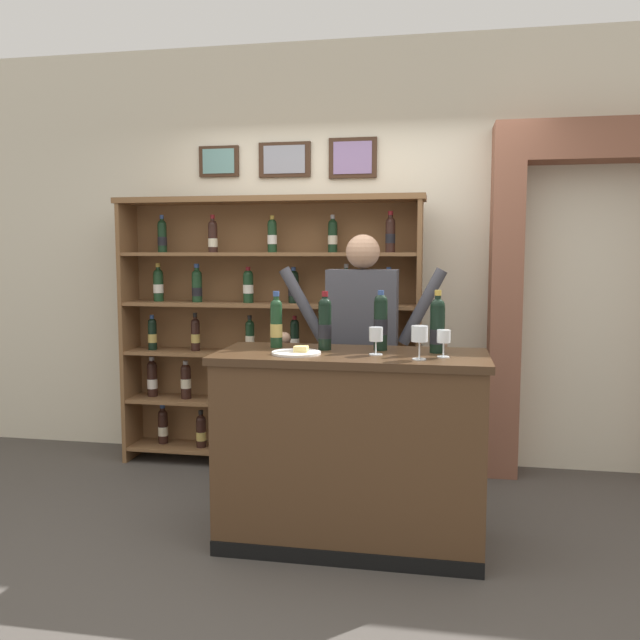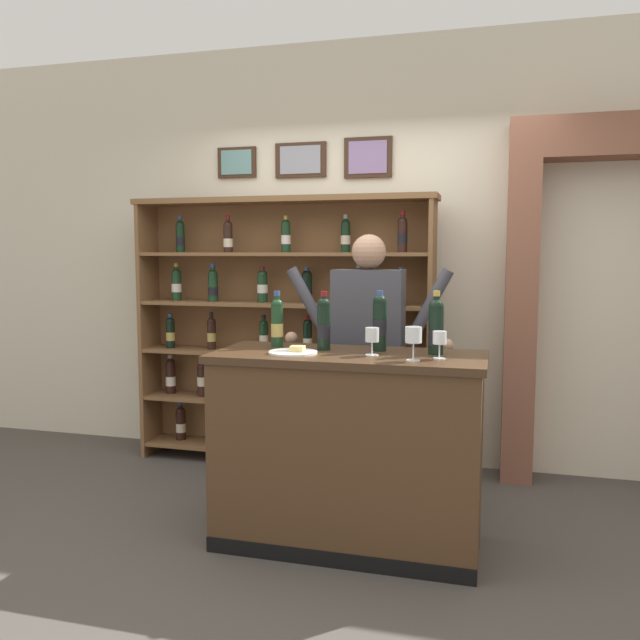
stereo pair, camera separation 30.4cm
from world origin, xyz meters
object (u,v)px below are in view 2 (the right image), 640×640
(tasting_bottle_prosecco, at_px, (324,323))
(tasting_bottle_rosso, at_px, (436,326))
(tasting_bottle_vin_santo, at_px, (380,322))
(wine_glass_left, at_px, (440,340))
(shopkeeper, at_px, (368,339))
(wine_shelf, at_px, (284,327))
(wine_glass_center, at_px, (413,337))
(cheese_plate, at_px, (294,352))
(tasting_bottle_brunello, at_px, (277,322))
(wine_glass_spare, at_px, (372,336))
(tasting_counter, at_px, (348,450))

(tasting_bottle_prosecco, relative_size, tasting_bottle_rosso, 0.96)
(tasting_bottle_vin_santo, bearing_deg, tasting_bottle_rosso, -6.91)
(tasting_bottle_prosecco, bearing_deg, wine_glass_left, -12.93)
(wine_glass_left, bearing_deg, tasting_bottle_prosecco, 167.07)
(shopkeeper, xyz_separation_m, tasting_bottle_prosecco, (-0.14, -0.51, 0.15))
(tasting_bottle_vin_santo, height_order, tasting_bottle_rosso, tasting_bottle_rosso)
(wine_shelf, height_order, tasting_bottle_rosso, wine_shelf)
(tasting_bottle_vin_santo, xyz_separation_m, wine_glass_center, (0.21, -0.28, -0.04))
(wine_shelf, height_order, tasting_bottle_prosecco, wine_shelf)
(shopkeeper, distance_m, cheese_plate, 0.73)
(wine_shelf, relative_size, tasting_bottle_rosso, 6.74)
(tasting_bottle_prosecco, distance_m, tasting_bottle_rosso, 0.59)
(wine_shelf, height_order, wine_glass_center, wine_shelf)
(tasting_bottle_brunello, height_order, wine_glass_center, tasting_bottle_brunello)
(tasting_bottle_prosecco, bearing_deg, wine_glass_spare, -23.55)
(wine_shelf, distance_m, wine_glass_spare, 1.53)
(wine_shelf, xyz_separation_m, wine_glass_left, (1.23, -1.26, 0.12))
(wine_shelf, relative_size, tasting_counter, 1.56)
(tasting_bottle_prosecco, distance_m, cheese_plate, 0.25)
(wine_glass_spare, bearing_deg, tasting_bottle_vin_santo, 86.99)
(wine_glass_spare, height_order, wine_glass_left, wine_glass_spare)
(tasting_bottle_rosso, relative_size, wine_glass_spare, 2.29)
(tasting_counter, height_order, wine_glass_center, wine_glass_center)
(tasting_bottle_brunello, bearing_deg, wine_glass_center, -19.33)
(tasting_bottle_prosecco, relative_size, tasting_bottle_vin_santo, 0.98)
(tasting_counter, bearing_deg, tasting_bottle_brunello, 164.32)
(wine_glass_center, height_order, cheese_plate, wine_glass_center)
(tasting_counter, distance_m, tasting_bottle_vin_santo, 0.70)
(tasting_counter, bearing_deg, cheese_plate, -161.74)
(tasting_bottle_vin_santo, height_order, cheese_plate, tasting_bottle_vin_santo)
(wine_glass_spare, bearing_deg, wine_shelf, 125.48)
(shopkeeper, relative_size, wine_glass_center, 9.95)
(wine_glass_left, bearing_deg, cheese_plate, -177.91)
(tasting_counter, xyz_separation_m, wine_glass_spare, (0.13, -0.04, 0.62))
(shopkeeper, bearing_deg, tasting_bottle_brunello, -131.65)
(wine_glass_left, bearing_deg, tasting_bottle_vin_santo, 150.87)
(tasting_bottle_prosecco, bearing_deg, tasting_bottle_brunello, 171.86)
(tasting_counter, relative_size, tasting_bottle_prosecco, 4.47)
(tasting_bottle_prosecco, relative_size, wine_glass_center, 1.89)
(tasting_bottle_vin_santo, xyz_separation_m, cheese_plate, (-0.41, -0.21, -0.15))
(tasting_bottle_vin_santo, relative_size, cheese_plate, 1.26)
(tasting_bottle_brunello, bearing_deg, shopkeeper, 48.35)
(tasting_bottle_brunello, relative_size, wine_glass_center, 1.86)
(tasting_bottle_rosso, bearing_deg, tasting_bottle_brunello, 177.68)
(shopkeeper, relative_size, tasting_bottle_prosecco, 5.25)
(tasting_bottle_brunello, relative_size, tasting_bottle_prosecco, 0.98)
(tasting_bottle_brunello, distance_m, wine_glass_left, 0.92)
(shopkeeper, height_order, tasting_bottle_brunello, shopkeeper)
(wine_glass_spare, distance_m, wine_glass_left, 0.34)
(wine_glass_left, xyz_separation_m, cheese_plate, (-0.74, -0.03, -0.09))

